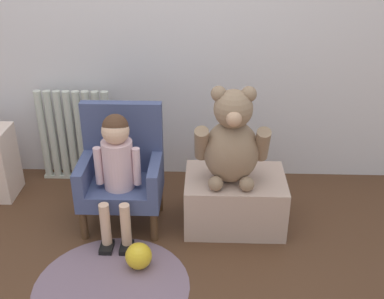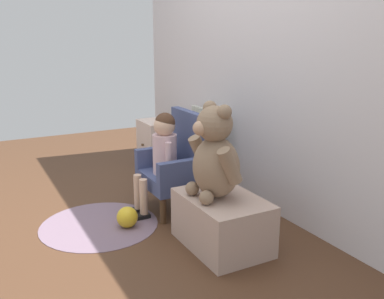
{
  "view_description": "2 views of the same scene",
  "coord_description": "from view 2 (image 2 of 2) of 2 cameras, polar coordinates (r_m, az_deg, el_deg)",
  "views": [
    {
      "loc": [
        0.3,
        -1.82,
        1.7
      ],
      "look_at": [
        0.22,
        0.56,
        0.48
      ],
      "focal_mm": 45.0,
      "sensor_mm": 36.0,
      "label": 1
    },
    {
      "loc": [
        2.45,
        -0.71,
        1.23
      ],
      "look_at": [
        0.12,
        0.53,
        0.52
      ],
      "focal_mm": 40.0,
      "sensor_mm": 36.0,
      "label": 2
    }
  ],
  "objects": [
    {
      "name": "radiator",
      "position": [
        3.61,
        1.97,
        0.37
      ],
      "size": [
        0.5,
        0.05,
        0.63
      ],
      "color": "beige",
      "rests_on": "ground_plane"
    },
    {
      "name": "back_wall",
      "position": [
        3.08,
        9.72,
        14.3
      ],
      "size": [
        3.8,
        0.05,
        2.4
      ],
      "primitive_type": "cube",
      "color": "silver",
      "rests_on": "ground_plane"
    },
    {
      "name": "low_bench",
      "position": [
        2.58,
        4.02,
        -9.58
      ],
      "size": [
        0.57,
        0.4,
        0.31
      ],
      "primitive_type": "cube",
      "color": "tan",
      "rests_on": "ground_plane"
    },
    {
      "name": "large_teddy_bear",
      "position": [
        2.45,
        3.09,
        -0.95
      ],
      "size": [
        0.4,
        0.28,
        0.56
      ],
      "color": "#876D54",
      "rests_on": "low_bench"
    },
    {
      "name": "child_figure",
      "position": [
        2.98,
        -4.06,
        0.12
      ],
      "size": [
        0.25,
        0.35,
        0.71
      ],
      "color": "beige",
      "rests_on": "ground_plane"
    },
    {
      "name": "small_dresser",
      "position": [
        4.0,
        -4.76,
        0.55
      ],
      "size": [
        0.36,
        0.28,
        0.46
      ],
      "color": "beige",
      "rests_on": "ground_plane"
    },
    {
      "name": "child_armchair",
      "position": [
        3.06,
        -2.08,
        -1.99
      ],
      "size": [
        0.46,
        0.36,
        0.71
      ],
      "color": "#404A74",
      "rests_on": "ground_plane"
    },
    {
      "name": "ground_plane",
      "position": [
        2.83,
        -10.8,
        -10.97
      ],
      "size": [
        6.0,
        6.0,
        0.0
      ],
      "primitive_type": "plane",
      "color": "#4B2E1D"
    },
    {
      "name": "toy_ball",
      "position": [
        2.88,
        -8.63,
        -8.9
      ],
      "size": [
        0.14,
        0.14,
        0.14
      ],
      "primitive_type": "sphere",
      "color": "gold",
      "rests_on": "ground_plane"
    },
    {
      "name": "floor_rug",
      "position": [
        2.96,
        -12.26,
        -9.75
      ],
      "size": [
        0.78,
        0.78,
        0.01
      ],
      "primitive_type": "cylinder",
      "color": "slate",
      "rests_on": "ground_plane"
    }
  ]
}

